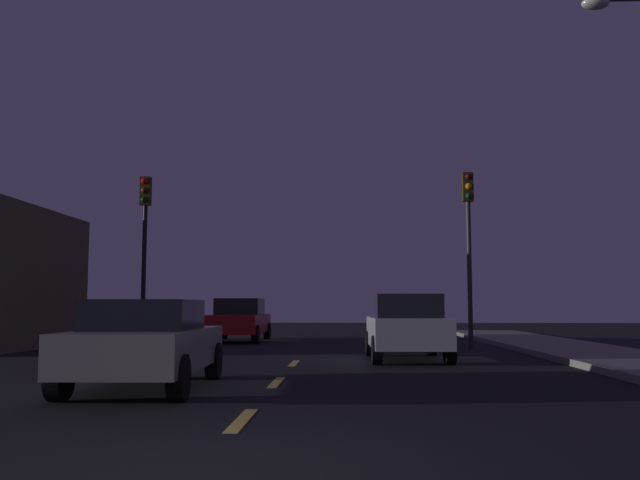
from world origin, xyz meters
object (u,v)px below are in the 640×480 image
object	(u,v)px
traffic_signal_right	(469,225)
car_oncoming_far	(239,320)
car_adjacent_lane	(147,343)
car_stopped_ahead	(406,327)
traffic_signal_left	(145,228)

from	to	relation	value
traffic_signal_right	car_oncoming_far	bearing A→B (deg)	151.88
traffic_signal_right	car_oncoming_far	world-z (taller)	traffic_signal_right
car_adjacent_lane	car_oncoming_far	bearing A→B (deg)	93.32
car_stopped_ahead	traffic_signal_right	bearing A→B (deg)	61.62
car_stopped_ahead	traffic_signal_left	bearing A→B (deg)	151.01
traffic_signal_left	car_adjacent_lane	bearing A→B (deg)	-72.64
car_stopped_ahead	car_adjacent_lane	xyz separation A→B (m)	(-4.57, -5.85, -0.07)
traffic_signal_left	car_stopped_ahead	bearing A→B (deg)	-28.99
traffic_signal_left	car_stopped_ahead	distance (m)	9.32
traffic_signal_left	traffic_signal_right	world-z (taller)	traffic_signal_right
traffic_signal_left	car_oncoming_far	world-z (taller)	traffic_signal_left
traffic_signal_left	traffic_signal_right	bearing A→B (deg)	0.00
car_stopped_ahead	car_oncoming_far	size ratio (longest dim) A/B	0.90
car_oncoming_far	car_stopped_ahead	bearing A→B (deg)	-57.33
car_stopped_ahead	car_adjacent_lane	bearing A→B (deg)	-127.95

